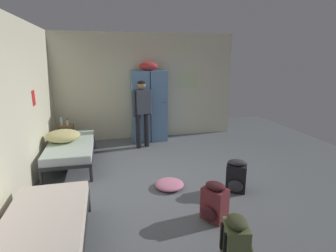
# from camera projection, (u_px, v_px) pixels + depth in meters

# --- Properties ---
(ground_plane) EXTENTS (9.09, 9.09, 0.00)m
(ground_plane) POSITION_uv_depth(u_px,v_px,m) (172.00, 180.00, 4.93)
(ground_plane) COLOR slate
(room_backdrop) EXTENTS (4.91, 5.74, 2.81)m
(room_backdrop) POSITION_uv_depth(u_px,v_px,m) (95.00, 96.00, 5.55)
(room_backdrop) COLOR beige
(room_backdrop) RESTS_ON ground_plane
(locker_bank) EXTENTS (0.90, 0.55, 2.07)m
(locker_bank) POSITION_uv_depth(u_px,v_px,m) (149.00, 104.00, 7.11)
(locker_bank) COLOR #5B84B2
(locker_bank) RESTS_ON ground_plane
(shelf_unit) EXTENTS (0.38, 0.30, 0.57)m
(shelf_unit) POSITION_uv_depth(u_px,v_px,m) (66.00, 134.00, 6.65)
(shelf_unit) COLOR brown
(shelf_unit) RESTS_ON ground_plane
(bed_left_rear) EXTENTS (0.90, 1.90, 0.49)m
(bed_left_rear) POSITION_uv_depth(u_px,v_px,m) (71.00, 147.00, 5.55)
(bed_left_rear) COLOR #28282D
(bed_left_rear) RESTS_ON ground_plane
(bed_left_front) EXTENTS (0.90, 1.90, 0.49)m
(bed_left_front) POSITION_uv_depth(u_px,v_px,m) (42.00, 231.00, 2.87)
(bed_left_front) COLOR #28282D
(bed_left_front) RESTS_ON ground_plane
(bedding_heap) EXTENTS (0.69, 0.61, 0.25)m
(bedding_heap) POSITION_uv_depth(u_px,v_px,m) (63.00, 136.00, 5.53)
(bedding_heap) COLOR #D1C67F
(bedding_heap) RESTS_ON bed_left_rear
(person_traveler) EXTENTS (0.49, 0.33, 1.65)m
(person_traveler) POSITION_uv_depth(u_px,v_px,m) (142.00, 108.00, 6.49)
(person_traveler) COLOR black
(person_traveler) RESTS_ON ground_plane
(water_bottle) EXTENTS (0.06, 0.06, 0.24)m
(water_bottle) POSITION_uv_depth(u_px,v_px,m) (61.00, 121.00, 6.57)
(water_bottle) COLOR silver
(water_bottle) RESTS_ON shelf_unit
(lotion_bottle) EXTENTS (0.05, 0.05, 0.16)m
(lotion_bottle) POSITION_uv_depth(u_px,v_px,m) (68.00, 122.00, 6.56)
(lotion_bottle) COLOR white
(lotion_bottle) RESTS_ON shelf_unit
(backpack_maroon) EXTENTS (0.41, 0.41, 0.55)m
(backpack_maroon) POSITION_uv_depth(u_px,v_px,m) (214.00, 202.00, 3.68)
(backpack_maroon) COLOR maroon
(backpack_maroon) RESTS_ON ground_plane
(backpack_black) EXTENTS (0.40, 0.41, 0.55)m
(backpack_black) POSITION_uv_depth(u_px,v_px,m) (236.00, 176.00, 4.47)
(backpack_black) COLOR black
(backpack_black) RESTS_ON ground_plane
(backpack_olive) EXTENTS (0.38, 0.37, 0.55)m
(backpack_olive) POSITION_uv_depth(u_px,v_px,m) (236.00, 241.00, 2.90)
(backpack_olive) COLOR #566038
(backpack_olive) RESTS_ON ground_plane
(clothes_pile_pink) EXTENTS (0.49, 0.51, 0.11)m
(clothes_pile_pink) POSITION_uv_depth(u_px,v_px,m) (169.00, 184.00, 4.63)
(clothes_pile_pink) COLOR pink
(clothes_pile_pink) RESTS_ON ground_plane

